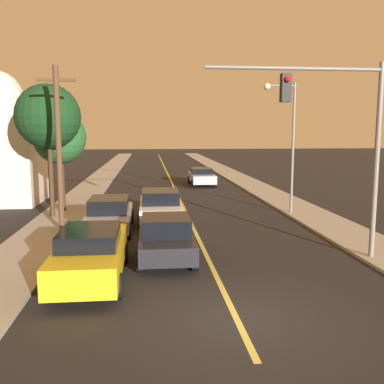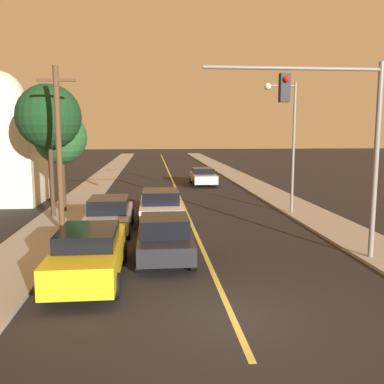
{
  "view_description": "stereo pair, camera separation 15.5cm",
  "coord_description": "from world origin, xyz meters",
  "px_view_note": "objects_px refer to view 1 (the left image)",
  "views": [
    {
      "loc": [
        -2.04,
        -9.46,
        4.41
      ],
      "look_at": [
        0.0,
        10.29,
        1.6
      ],
      "focal_mm": 40.0,
      "sensor_mm": 36.0,
      "label": 1
    },
    {
      "loc": [
        -1.88,
        -9.48,
        4.41
      ],
      "look_at": [
        0.0,
        10.29,
        1.6
      ],
      "focal_mm": 40.0,
      "sensor_mm": 36.0,
      "label": 2
    }
  ],
  "objects_px": {
    "car_far_oncoming": "(202,176)",
    "traffic_signal_mast": "(339,125)",
    "car_outer_lane_front": "(91,252)",
    "car_near_lane_front": "(166,237)",
    "car_near_lane_second": "(160,205)",
    "utility_pole_left": "(59,146)",
    "tree_left_far": "(60,138)",
    "tree_left_near": "(48,117)",
    "streetlamp_right": "(286,130)",
    "car_outer_lane_second": "(110,214)"
  },
  "relations": [
    {
      "from": "car_near_lane_front",
      "to": "traffic_signal_mast",
      "type": "xyz_separation_m",
      "value": [
        5.7,
        -0.75,
        3.83
      ]
    },
    {
      "from": "utility_pole_left",
      "to": "tree_left_far",
      "type": "relative_size",
      "value": 1.3
    },
    {
      "from": "car_near_lane_front",
      "to": "car_far_oncoming",
      "type": "relative_size",
      "value": 0.94
    },
    {
      "from": "car_near_lane_front",
      "to": "traffic_signal_mast",
      "type": "bearing_deg",
      "value": -7.53
    },
    {
      "from": "streetlamp_right",
      "to": "utility_pole_left",
      "type": "relative_size",
      "value": 0.96
    },
    {
      "from": "tree_left_far",
      "to": "traffic_signal_mast",
      "type": "bearing_deg",
      "value": -42.3
    },
    {
      "from": "car_near_lane_front",
      "to": "utility_pole_left",
      "type": "xyz_separation_m",
      "value": [
        -4.36,
        4.4,
        3.01
      ]
    },
    {
      "from": "car_near_lane_front",
      "to": "car_outer_lane_front",
      "type": "xyz_separation_m",
      "value": [
        -2.3,
        -1.81,
        0.05
      ]
    },
    {
      "from": "car_far_oncoming",
      "to": "tree_left_near",
      "type": "bearing_deg",
      "value": 53.83
    },
    {
      "from": "utility_pole_left",
      "to": "tree_left_far",
      "type": "bearing_deg",
      "value": 100.63
    },
    {
      "from": "traffic_signal_mast",
      "to": "streetlamp_right",
      "type": "bearing_deg",
      "value": 83.59
    },
    {
      "from": "car_outer_lane_front",
      "to": "tree_left_near",
      "type": "height_order",
      "value": "tree_left_near"
    },
    {
      "from": "car_far_oncoming",
      "to": "tree_left_far",
      "type": "xyz_separation_m",
      "value": [
        -9.08,
        -11.18,
        3.31
      ]
    },
    {
      "from": "utility_pole_left",
      "to": "car_near_lane_front",
      "type": "bearing_deg",
      "value": -45.24
    },
    {
      "from": "car_outer_lane_second",
      "to": "tree_left_near",
      "type": "xyz_separation_m",
      "value": [
        -3.18,
        3.27,
        4.33
      ]
    },
    {
      "from": "utility_pole_left",
      "to": "car_near_lane_second",
      "type": "bearing_deg",
      "value": 24.05
    },
    {
      "from": "utility_pole_left",
      "to": "tree_left_near",
      "type": "relative_size",
      "value": 1.06
    },
    {
      "from": "car_near_lane_second",
      "to": "streetlamp_right",
      "type": "height_order",
      "value": "streetlamp_right"
    },
    {
      "from": "traffic_signal_mast",
      "to": "tree_left_near",
      "type": "bearing_deg",
      "value": 142.89
    },
    {
      "from": "car_near_lane_front",
      "to": "car_outer_lane_front",
      "type": "bearing_deg",
      "value": -141.75
    },
    {
      "from": "car_outer_lane_front",
      "to": "traffic_signal_mast",
      "type": "distance_m",
      "value": 8.91
    },
    {
      "from": "car_outer_lane_front",
      "to": "tree_left_near",
      "type": "distance_m",
      "value": 10.91
    },
    {
      "from": "car_far_oncoming",
      "to": "traffic_signal_mast",
      "type": "xyz_separation_m",
      "value": [
        1.89,
        -21.16,
        3.87
      ]
    },
    {
      "from": "streetlamp_right",
      "to": "car_outer_lane_second",
      "type": "bearing_deg",
      "value": -160.87
    },
    {
      "from": "car_near_lane_second",
      "to": "utility_pole_left",
      "type": "bearing_deg",
      "value": -155.95
    },
    {
      "from": "car_near_lane_front",
      "to": "car_far_oncoming",
      "type": "distance_m",
      "value": 20.76
    },
    {
      "from": "car_near_lane_front",
      "to": "tree_left_near",
      "type": "height_order",
      "value": "tree_left_near"
    },
    {
      "from": "car_outer_lane_front",
      "to": "car_far_oncoming",
      "type": "distance_m",
      "value": 23.05
    },
    {
      "from": "car_near_lane_front",
      "to": "streetlamp_right",
      "type": "distance_m",
      "value": 10.7
    },
    {
      "from": "car_outer_lane_front",
      "to": "tree_left_far",
      "type": "height_order",
      "value": "tree_left_far"
    },
    {
      "from": "car_outer_lane_front",
      "to": "tree_left_near",
      "type": "xyz_separation_m",
      "value": [
        -3.18,
        9.51,
        4.3
      ]
    },
    {
      "from": "traffic_signal_mast",
      "to": "tree_left_far",
      "type": "relative_size",
      "value": 1.21
    },
    {
      "from": "car_outer_lane_second",
      "to": "tree_left_far",
      "type": "height_order",
      "value": "tree_left_far"
    },
    {
      "from": "car_near_lane_front",
      "to": "car_outer_lane_front",
      "type": "relative_size",
      "value": 0.82
    },
    {
      "from": "car_near_lane_front",
      "to": "tree_left_far",
      "type": "distance_m",
      "value": 11.12
    },
    {
      "from": "car_outer_lane_second",
      "to": "traffic_signal_mast",
      "type": "xyz_separation_m",
      "value": [
        8.0,
        -5.18,
        3.82
      ]
    },
    {
      "from": "traffic_signal_mast",
      "to": "car_near_lane_front",
      "type": "bearing_deg",
      "value": 172.47
    },
    {
      "from": "car_near_lane_front",
      "to": "car_near_lane_second",
      "type": "relative_size",
      "value": 0.87
    },
    {
      "from": "utility_pole_left",
      "to": "tree_left_near",
      "type": "bearing_deg",
      "value": 108.6
    },
    {
      "from": "car_outer_lane_front",
      "to": "car_outer_lane_second",
      "type": "bearing_deg",
      "value": 90.0
    },
    {
      "from": "car_far_oncoming",
      "to": "traffic_signal_mast",
      "type": "height_order",
      "value": "traffic_signal_mast"
    },
    {
      "from": "streetlamp_right",
      "to": "car_outer_lane_front",
      "type": "bearing_deg",
      "value": -133.72
    },
    {
      "from": "car_near_lane_front",
      "to": "tree_left_near",
      "type": "distance_m",
      "value": 10.4
    },
    {
      "from": "tree_left_near",
      "to": "tree_left_far",
      "type": "bearing_deg",
      "value": 82.35
    },
    {
      "from": "tree_left_far",
      "to": "car_outer_lane_second",
      "type": "bearing_deg",
      "value": -58.26
    },
    {
      "from": "car_far_oncoming",
      "to": "utility_pole_left",
      "type": "xyz_separation_m",
      "value": [
        -8.18,
        -16.01,
        3.05
      ]
    },
    {
      "from": "car_near_lane_second",
      "to": "tree_left_far",
      "type": "relative_size",
      "value": 0.91
    },
    {
      "from": "car_outer_lane_front",
      "to": "traffic_signal_mast",
      "type": "height_order",
      "value": "traffic_signal_mast"
    },
    {
      "from": "car_near_lane_second",
      "to": "streetlamp_right",
      "type": "relative_size",
      "value": 0.72
    },
    {
      "from": "car_outer_lane_front",
      "to": "traffic_signal_mast",
      "type": "bearing_deg",
      "value": 7.53
    }
  ]
}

